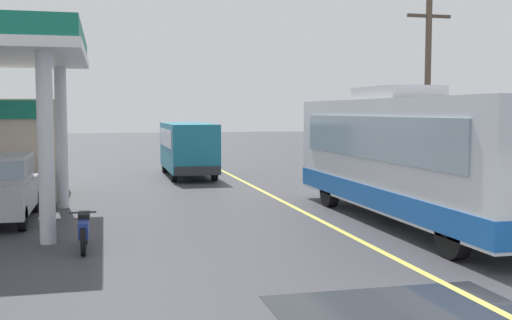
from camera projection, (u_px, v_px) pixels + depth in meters
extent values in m
plane|color=#38383D|center=(236.00, 178.00, 28.19)|extent=(120.00, 120.00, 0.00)
cube|color=#D8CC4C|center=(263.00, 192.00, 23.35)|extent=(0.16, 50.00, 0.01)
cube|color=silver|center=(412.00, 154.00, 16.63)|extent=(2.50, 11.00, 2.90)
cube|color=#1959B2|center=(411.00, 195.00, 16.72)|extent=(2.54, 11.04, 0.56)
cube|color=#8C9EAD|center=(368.00, 137.00, 16.30)|extent=(0.06, 9.35, 1.10)
cube|color=#8C9EAD|center=(455.00, 136.00, 16.90)|extent=(0.06, 9.35, 1.10)
cube|color=#B2B2B7|center=(396.00, 93.00, 17.47)|extent=(1.60, 2.80, 0.36)
cylinder|color=black|center=(453.00, 235.00, 12.70)|extent=(0.30, 1.00, 1.00)
cylinder|color=black|center=(329.00, 191.00, 19.68)|extent=(0.30, 1.00, 1.00)
cylinder|color=black|center=(394.00, 189.00, 20.20)|extent=(0.30, 1.00, 1.00)
cylinder|color=silver|center=(46.00, 143.00, 14.07)|extent=(0.36, 0.36, 4.60)
cylinder|color=silver|center=(61.00, 134.00, 19.30)|extent=(0.36, 0.36, 4.60)
cube|color=#B2B2B7|center=(0.00, 196.00, 16.97)|extent=(1.70, 4.20, 0.80)
cube|color=#B2B2B7|center=(0.00, 167.00, 17.10)|extent=(1.50, 2.31, 0.70)
cube|color=#8C9EAD|center=(0.00, 167.00, 17.10)|extent=(1.53, 2.35, 0.49)
cylinder|color=black|center=(23.00, 218.00, 15.72)|extent=(0.20, 0.64, 0.64)
cylinder|color=black|center=(35.00, 201.00, 18.63)|extent=(0.20, 0.64, 0.64)
cube|color=teal|center=(188.00, 146.00, 28.66)|extent=(2.00, 6.00, 2.10)
cube|color=#8C9EAD|center=(188.00, 138.00, 28.63)|extent=(2.04, 5.10, 0.80)
cube|color=#2D2D33|center=(198.00, 171.00, 25.78)|extent=(1.90, 0.16, 0.36)
cylinder|color=black|center=(174.00, 173.00, 26.60)|extent=(0.22, 0.76, 0.76)
cylinder|color=black|center=(214.00, 172.00, 27.01)|extent=(0.22, 0.76, 0.76)
cylinder|color=black|center=(165.00, 165.00, 30.48)|extent=(0.22, 0.76, 0.76)
cylinder|color=black|center=(201.00, 164.00, 30.89)|extent=(0.22, 0.76, 0.76)
cylinder|color=black|center=(83.00, 241.00, 13.05)|extent=(0.10, 0.60, 0.60)
cylinder|color=black|center=(85.00, 231.00, 14.21)|extent=(0.10, 0.60, 0.60)
cube|color=navy|center=(84.00, 227.00, 13.61)|extent=(0.20, 1.30, 0.36)
cube|color=black|center=(84.00, 215.00, 13.74)|extent=(0.24, 0.60, 0.12)
cylinder|color=#2D2D33|center=(83.00, 212.00, 13.05)|extent=(0.55, 0.04, 0.04)
cylinder|color=#33333F|center=(5.00, 198.00, 18.64)|extent=(0.14, 0.14, 0.82)
cube|color=#BF3333|center=(1.00, 175.00, 18.56)|extent=(0.36, 0.22, 0.60)
sphere|color=tan|center=(0.00, 160.00, 18.53)|extent=(0.22, 0.22, 0.22)
cylinder|color=#BF3333|center=(9.00, 176.00, 18.62)|extent=(0.09, 0.09, 0.58)
cylinder|color=brown|center=(427.00, 95.00, 24.28)|extent=(0.24, 0.24, 7.25)
cube|color=#4C3D33|center=(429.00, 16.00, 24.04)|extent=(1.80, 0.12, 0.12)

